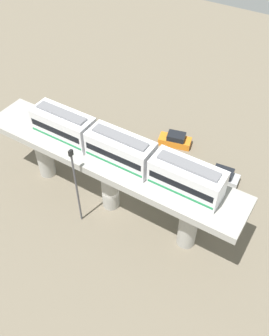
{
  "coord_description": "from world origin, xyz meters",
  "views": [
    {
      "loc": [
        21.15,
        16.29,
        32.79
      ],
      "look_at": [
        -2.5,
        1.56,
        4.55
      ],
      "focal_mm": 39.53,
      "sensor_mm": 36.0,
      "label": 1
    }
  ],
  "objects_px": {
    "train": "(121,150)",
    "signal_post": "(76,184)",
    "parked_car_black": "(87,137)",
    "tree_near_viaduct": "(177,169)",
    "parked_car_orange": "(175,140)",
    "parked_car_silver": "(222,176)"
  },
  "relations": [
    {
      "from": "train",
      "to": "signal_post",
      "type": "distance_m",
      "value": 5.81
    },
    {
      "from": "parked_car_black",
      "to": "tree_near_viaduct",
      "type": "xyz_separation_m",
      "value": [
        1.31,
        13.92,
        2.41
      ]
    },
    {
      "from": "tree_near_viaduct",
      "to": "parked_car_black",
      "type": "bearing_deg",
      "value": -95.39
    },
    {
      "from": "parked_car_orange",
      "to": "tree_near_viaduct",
      "type": "height_order",
      "value": "tree_near_viaduct"
    },
    {
      "from": "train",
      "to": "parked_car_orange",
      "type": "height_order",
      "value": "train"
    },
    {
      "from": "parked_car_black",
      "to": "signal_post",
      "type": "height_order",
      "value": "signal_post"
    },
    {
      "from": "parked_car_black",
      "to": "tree_near_viaduct",
      "type": "height_order",
      "value": "tree_near_viaduct"
    },
    {
      "from": "parked_car_silver",
      "to": "tree_near_viaduct",
      "type": "distance_m",
      "value": 6.25
    },
    {
      "from": "parked_car_orange",
      "to": "signal_post",
      "type": "relative_size",
      "value": 0.44
    },
    {
      "from": "train",
      "to": "parked_car_silver",
      "type": "distance_m",
      "value": 15.11
    },
    {
      "from": "parked_car_silver",
      "to": "parked_car_black",
      "type": "height_order",
      "value": "same"
    },
    {
      "from": "parked_car_orange",
      "to": "parked_car_silver",
      "type": "distance_m",
      "value": 8.24
    },
    {
      "from": "train",
      "to": "tree_near_viaduct",
      "type": "bearing_deg",
      "value": 150.4
    },
    {
      "from": "tree_near_viaduct",
      "to": "signal_post",
      "type": "height_order",
      "value": "signal_post"
    },
    {
      "from": "train",
      "to": "tree_near_viaduct",
      "type": "relative_size",
      "value": 4.59
    },
    {
      "from": "train",
      "to": "tree_near_viaduct",
      "type": "xyz_separation_m",
      "value": [
        -6.02,
        3.42,
        -5.97
      ]
    },
    {
      "from": "parked_car_silver",
      "to": "parked_car_black",
      "type": "distance_m",
      "value": 18.24
    },
    {
      "from": "signal_post",
      "to": "parked_car_black",
      "type": "bearing_deg",
      "value": -145.59
    },
    {
      "from": "parked_car_orange",
      "to": "tree_near_viaduct",
      "type": "bearing_deg",
      "value": 13.19
    },
    {
      "from": "parked_car_orange",
      "to": "tree_near_viaduct",
      "type": "xyz_separation_m",
      "value": [
        6.92,
        3.6,
        2.41
      ]
    },
    {
      "from": "parked_car_orange",
      "to": "parked_car_black",
      "type": "distance_m",
      "value": 11.74
    },
    {
      "from": "tree_near_viaduct",
      "to": "parked_car_orange",
      "type": "bearing_deg",
      "value": -152.5
    }
  ]
}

